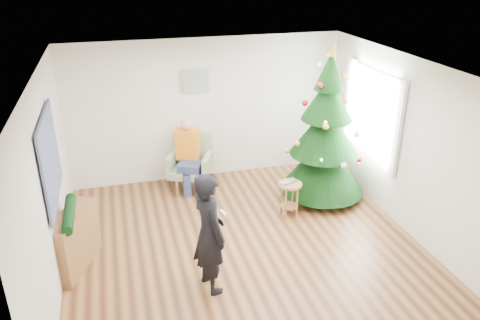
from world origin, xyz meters
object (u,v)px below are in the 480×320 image
object	(u,v)px
stool	(289,199)
console	(74,241)
armchair	(191,169)
standing_man	(209,233)
christmas_tree	(325,133)

from	to	relation	value
stool	console	distance (m)	3.30
armchair	standing_man	distance (m)	2.86
christmas_tree	stool	size ratio (longest dim) A/B	4.51
armchair	stool	bearing A→B (deg)	-23.11
standing_man	console	bearing A→B (deg)	46.40
stool	armchair	world-z (taller)	armchair
armchair	console	world-z (taller)	armchair
christmas_tree	console	world-z (taller)	christmas_tree
stool	console	xyz separation A→B (m)	(-3.26, -0.49, 0.10)
standing_man	armchair	bearing A→B (deg)	-20.08
armchair	console	distance (m)	2.70
christmas_tree	armchair	bearing A→B (deg)	156.18
armchair	standing_man	bearing A→B (deg)	-71.79
christmas_tree	stool	xyz separation A→B (m)	(-0.78, -0.47, -0.88)
christmas_tree	standing_man	size ratio (longest dim) A/B	1.63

